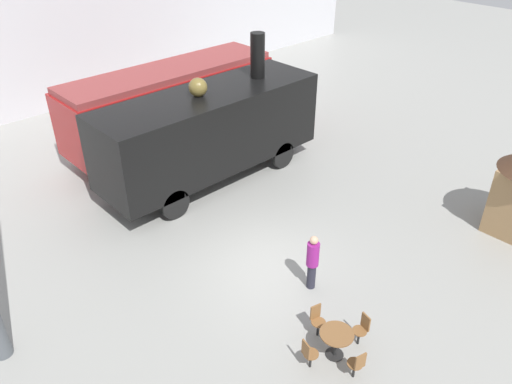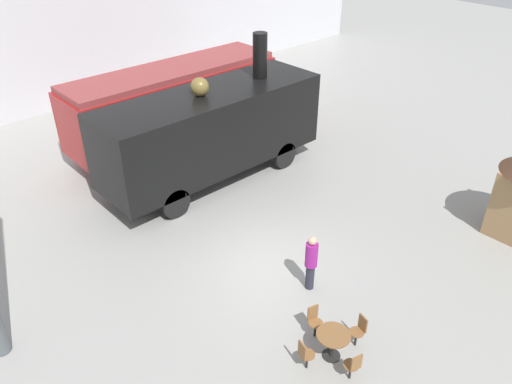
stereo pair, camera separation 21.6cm
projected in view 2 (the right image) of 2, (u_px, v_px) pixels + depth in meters
name	position (u px, v px, depth m)	size (l,w,h in m)	color
ground_plane	(262.00, 258.00, 14.91)	(80.00, 80.00, 0.00)	gray
backdrop_wall	(29.00, 17.00, 22.15)	(44.00, 0.15, 9.00)	silver
streamlined_locomotive	(191.00, 95.00, 21.07)	(11.11, 2.52, 3.29)	maroon
steam_locomotive	(212.00, 128.00, 17.93)	(8.51, 2.62, 5.04)	black
cafe_table_near	(333.00, 339.00, 11.55)	(0.80, 0.80, 0.72)	black
cafe_chair_0	(305.00, 353.00, 11.27)	(0.38, 0.36, 0.87)	black
cafe_chair_1	(353.00, 365.00, 11.00)	(0.36, 0.38, 0.87)	black
cafe_chair_2	(359.00, 329.00, 11.89)	(0.38, 0.36, 0.87)	black
cafe_chair_3	(314.00, 319.00, 12.16)	(0.36, 0.38, 0.87)	black
visitor_person	(311.00, 261.00, 13.36)	(0.34, 0.34, 1.73)	#262633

